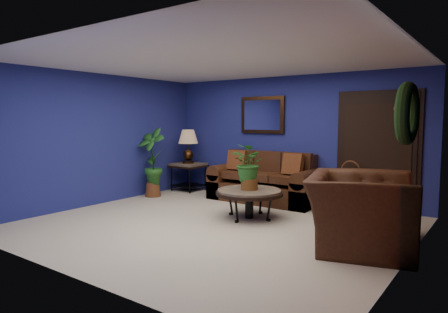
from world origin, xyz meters
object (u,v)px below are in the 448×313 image
Objects in this scene: end_table at (188,170)px; side_chair at (348,183)px; coffee_table at (249,193)px; armchair at (360,211)px; sofa at (266,185)px; table_lamp at (188,142)px.

end_table is 0.76× the size of side_chair.
coffee_table is 2.85m from end_table.
end_table is at bearing 52.40° from armchair.
armchair is at bearing -61.96° from side_chair.
armchair is at bearing -22.35° from end_table.
end_table is (-2.01, -0.03, 0.16)m from sofa.
end_table is at bearing -173.65° from side_chair.
coffee_table is 1.84m from side_chair.
table_lamp reaches higher than coffee_table.
armchair is at bearing -22.35° from table_lamp.
end_table is (-2.50, 1.37, 0.06)m from coffee_table.
table_lamp is at bearing 151.34° from coffee_table.
coffee_table is at bearing -70.90° from sofa.
coffee_table is 2.93m from table_lamp.
sofa is at bearing -173.50° from side_chair.
end_table is 0.62m from table_lamp.
sofa is 3.18× the size of end_table.
armchair is (1.95, -0.46, 0.05)m from coffee_table.
armchair is (4.45, -1.83, -0.01)m from end_table.
end_table is at bearing 151.34° from coffee_table.
side_chair is (1.64, 0.03, 0.19)m from sofa.
table_lamp is 4.85m from armchair.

